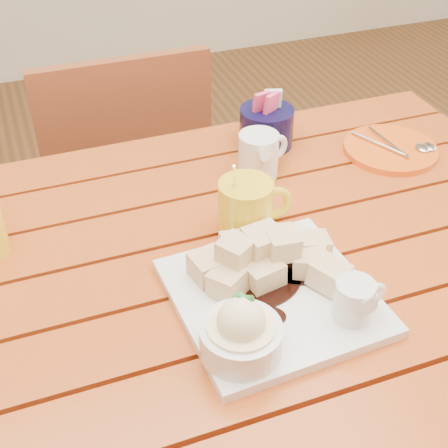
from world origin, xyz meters
name	(u,v)px	position (x,y,z in m)	size (l,w,h in m)	color
table	(224,307)	(0.00, 0.00, 0.64)	(1.20, 0.79, 0.75)	#A63315
dessert_plate	(268,294)	(0.02, -0.13, 0.78)	(0.28, 0.28, 0.11)	white
coffee_mug_right	(247,208)	(0.06, 0.04, 0.80)	(0.12, 0.09, 0.14)	yellow
cream_pitcher	(260,154)	(0.14, 0.19, 0.79)	(0.10, 0.09, 0.09)	white
sugar_caddy	(266,126)	(0.20, 0.29, 0.79)	(0.10, 0.10, 0.11)	black
orange_saucer	(391,149)	(0.41, 0.18, 0.76)	(0.18, 0.18, 0.02)	#F15B14
chair_far	(125,181)	(-0.02, 0.68, 0.47)	(0.40, 0.40, 0.85)	brown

